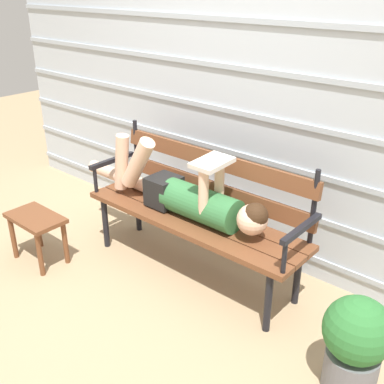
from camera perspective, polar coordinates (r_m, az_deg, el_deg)
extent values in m
plane|color=tan|center=(3.21, -2.35, -11.25)|extent=(12.00, 12.00, 0.00)
cube|color=#B2BCC6|center=(3.27, 6.17, 9.82)|extent=(5.05, 0.06, 2.10)
cube|color=#A3ADB7|center=(3.59, 5.19, -4.31)|extent=(5.05, 0.02, 0.04)
cube|color=#A3ADB7|center=(3.45, 5.38, 0.04)|extent=(5.05, 0.02, 0.04)
cube|color=#A3ADB7|center=(3.34, 5.59, 4.73)|extent=(5.05, 0.02, 0.04)
cube|color=#A3ADB7|center=(3.25, 5.81, 9.71)|extent=(5.05, 0.02, 0.04)
cube|color=#A3ADB7|center=(3.18, 6.05, 14.94)|extent=(5.05, 0.02, 0.04)
cube|color=#A3ADB7|center=(3.15, 6.31, 20.33)|extent=(5.05, 0.02, 0.04)
cube|color=brown|center=(3.02, -1.81, -4.29)|extent=(1.65, 0.14, 0.04)
cube|color=brown|center=(3.11, 0.00, -3.31)|extent=(1.65, 0.14, 0.04)
cube|color=brown|center=(3.21, 1.70, -2.38)|extent=(1.65, 0.14, 0.04)
cube|color=brown|center=(3.19, 2.49, 0.39)|extent=(1.58, 0.05, 0.11)
cube|color=brown|center=(3.11, 2.56, 4.00)|extent=(1.58, 0.05, 0.11)
cylinder|color=black|center=(3.64, -6.90, 5.17)|extent=(0.03, 0.03, 0.47)
cylinder|color=black|center=(2.79, 14.80, -1.83)|extent=(0.03, 0.03, 0.47)
cylinder|color=black|center=(3.58, -10.63, -3.75)|extent=(0.04, 0.04, 0.41)
cylinder|color=black|center=(2.76, 9.37, -13.25)|extent=(0.04, 0.04, 0.41)
cylinder|color=black|center=(3.77, -6.67, -1.92)|extent=(0.04, 0.04, 0.41)
cylinder|color=black|center=(3.01, 12.87, -10.06)|extent=(0.04, 0.04, 0.41)
cube|color=black|center=(3.55, -9.83, 3.84)|extent=(0.04, 0.41, 0.03)
cylinder|color=black|center=(3.49, -11.84, 1.53)|extent=(0.03, 0.03, 0.20)
cube|color=black|center=(2.62, 13.39, -4.41)|extent=(0.04, 0.41, 0.03)
cylinder|color=black|center=(2.54, 11.32, -7.84)|extent=(0.03, 0.03, 0.20)
cylinder|color=#33703D|center=(3.01, 1.14, -1.59)|extent=(0.55, 0.22, 0.22)
cube|color=black|center=(3.21, -3.48, 0.16)|extent=(0.20, 0.21, 0.20)
sphere|color=beige|center=(2.79, 7.43, -3.40)|extent=(0.19, 0.19, 0.19)
sphere|color=#382314|center=(2.76, 7.81, -2.92)|extent=(0.16, 0.16, 0.16)
cylinder|color=beige|center=(3.23, -6.70, 3.57)|extent=(0.31, 0.11, 0.41)
cylinder|color=beige|center=(3.36, -8.68, 3.67)|extent=(0.15, 0.09, 0.42)
cylinder|color=beige|center=(3.59, -8.23, 1.70)|extent=(0.78, 0.10, 0.10)
cylinder|color=beige|center=(2.84, 1.42, 0.10)|extent=(0.06, 0.06, 0.30)
cylinder|color=beige|center=(2.95, 3.39, 1.09)|extent=(0.06, 0.06, 0.30)
cube|color=silver|center=(2.83, 2.48, 3.66)|extent=(0.19, 0.26, 0.05)
cube|color=brown|center=(3.46, -18.76, -3.04)|extent=(0.44, 0.26, 0.03)
cylinder|color=brown|center=(3.65, -21.20, -5.26)|extent=(0.04, 0.04, 0.33)
cylinder|color=brown|center=(3.37, -18.26, -7.33)|extent=(0.04, 0.04, 0.33)
cylinder|color=brown|center=(3.73, -18.46, -4.12)|extent=(0.04, 0.04, 0.33)
cylinder|color=brown|center=(3.46, -15.37, -6.04)|extent=(0.04, 0.04, 0.33)
cylinder|color=slate|center=(2.60, 18.90, -20.13)|extent=(0.26, 0.26, 0.23)
sphere|color=#2D7033|center=(2.43, 19.77, -15.74)|extent=(0.33, 0.33, 0.33)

